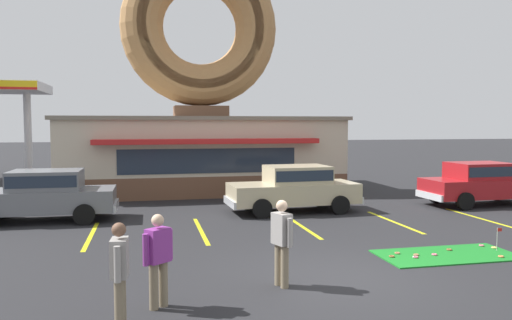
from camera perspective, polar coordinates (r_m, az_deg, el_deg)
ground_plane at (r=10.23m, az=9.45°, el=-13.21°), size 160.00×160.00×0.00m
donut_shop_building at (r=23.14m, az=-6.34°, el=5.84°), size 12.30×6.75×10.96m
putting_mat at (r=12.55m, az=21.01°, el=-10.09°), size 3.21×1.53×0.03m
mini_donut_near_left at (r=12.76m, az=26.20°, el=-9.86°), size 0.13×0.13×0.04m
mini_donut_near_right at (r=13.57m, az=25.56°, el=-9.02°), size 0.13×0.13×0.04m
mini_donut_mid_left at (r=12.36m, az=19.71°, el=-10.13°), size 0.13×0.13×0.04m
mini_donut_mid_centre at (r=12.94m, az=21.21°, el=-9.52°), size 0.13×0.13×0.04m
mini_donut_mid_right at (r=11.99m, az=17.77°, el=-10.52°), size 0.13×0.13×0.04m
mini_donut_far_left at (r=12.20m, az=17.83°, el=-10.27°), size 0.13×0.13×0.04m
mini_donut_far_centre at (r=12.23m, az=15.85°, el=-10.19°), size 0.13×0.13×0.04m
mini_donut_far_right at (r=13.67m, az=24.37°, el=-8.89°), size 0.13×0.13×0.04m
mini_donut_extra at (r=11.90m, az=15.25°, el=-10.57°), size 0.13×0.13×0.04m
golf_ball at (r=11.96m, az=17.55°, el=-10.53°), size 0.04×0.04×0.04m
putting_flag_pin at (r=13.31m, az=25.98°, el=-7.57°), size 0.13×0.01×0.55m
car_grey at (r=16.95m, az=-23.13°, el=-3.55°), size 4.57×2.00×1.60m
car_champagne at (r=17.32m, az=4.42°, el=-3.07°), size 4.64×2.14×1.60m
car_red at (r=20.55m, az=24.33°, el=-2.29°), size 4.59×2.04×1.60m
pedestrian_blue_sweater_man at (r=9.41m, az=2.95°, el=-9.00°), size 0.35×0.57×1.63m
pedestrian_hooded_kid at (r=8.51m, az=-11.12°, el=-10.78°), size 0.49×0.42×1.57m
pedestrian_leather_jacket_man at (r=7.81m, az=-15.32°, el=-12.08°), size 0.26×0.59×1.60m
trash_bin at (r=20.08m, az=-21.15°, el=-3.41°), size 0.57×0.57×0.97m
parking_stripe_far_left at (r=14.47m, az=-18.34°, el=-8.20°), size 0.12×3.60×0.01m
parking_stripe_left at (r=14.46m, az=-6.32°, el=-8.02°), size 0.12×3.60×0.01m
parking_stripe_mid_left at (r=15.06m, az=5.20°, el=-7.52°), size 0.12×3.60×0.01m
parking_stripe_centre at (r=16.21m, az=15.44°, el=-6.82°), size 0.12×3.60×0.01m
parking_stripe_mid_right at (r=17.79m, az=24.07°, el=-6.06°), size 0.12×3.60×0.01m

